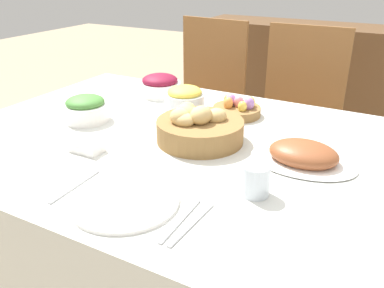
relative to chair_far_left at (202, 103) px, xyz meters
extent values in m
cube|color=silver|center=(0.51, -0.93, -0.16)|extent=(1.80, 1.14, 0.74)
cylinder|color=brown|center=(-0.22, -0.26, -0.30)|extent=(0.03, 0.03, 0.45)
cylinder|color=brown|center=(0.16, -0.30, -0.30)|extent=(0.03, 0.03, 0.45)
cylinder|color=brown|center=(-0.18, 0.13, -0.30)|extent=(0.03, 0.03, 0.45)
cylinder|color=brown|center=(0.20, 0.09, -0.30)|extent=(0.03, 0.03, 0.45)
cube|color=brown|center=(-0.01, -0.09, -0.07)|extent=(0.46, 0.46, 0.02)
cube|color=brown|center=(0.01, 0.11, 0.20)|extent=(0.42, 0.06, 0.53)
cylinder|color=brown|center=(0.36, -0.28, -0.30)|extent=(0.03, 0.03, 0.45)
cylinder|color=brown|center=(0.75, -0.28, -0.30)|extent=(0.03, 0.03, 0.45)
cylinder|color=brown|center=(0.35, 0.11, -0.30)|extent=(0.03, 0.03, 0.45)
cylinder|color=brown|center=(0.74, 0.11, -0.30)|extent=(0.03, 0.03, 0.45)
cube|color=brown|center=(0.55, -0.09, -0.07)|extent=(0.43, 0.43, 0.02)
cube|color=brown|center=(0.55, 0.12, 0.20)|extent=(0.42, 0.02, 0.53)
cube|color=brown|center=(0.35, 0.99, -0.09)|extent=(1.56, 0.44, 0.88)
cylinder|color=olive|center=(0.46, -0.90, 0.25)|extent=(0.29, 0.29, 0.07)
ellipsoid|color=tan|center=(0.50, -0.87, 0.30)|extent=(0.09, 0.09, 0.05)
ellipsoid|color=tan|center=(0.43, -0.90, 0.29)|extent=(0.08, 0.08, 0.06)
ellipsoid|color=tan|center=(0.41, -0.95, 0.30)|extent=(0.09, 0.09, 0.06)
ellipsoid|color=tan|center=(0.43, -0.96, 0.30)|extent=(0.09, 0.08, 0.05)
ellipsoid|color=tan|center=(0.41, -0.92, 0.30)|extent=(0.10, 0.10, 0.06)
ellipsoid|color=tan|center=(0.47, -0.92, 0.31)|extent=(0.08, 0.09, 0.06)
ellipsoid|color=tan|center=(0.40, -0.88, 0.30)|extent=(0.07, 0.07, 0.06)
cylinder|color=olive|center=(0.47, -0.62, 0.23)|extent=(0.18, 0.18, 0.03)
ellipsoid|color=#F29E4C|center=(0.44, -0.64, 0.26)|extent=(0.04, 0.04, 0.05)
ellipsoid|color=#B27AD1|center=(0.42, -0.60, 0.26)|extent=(0.03, 0.03, 0.04)
ellipsoid|color=#F4D151|center=(0.51, -0.59, 0.26)|extent=(0.04, 0.04, 0.04)
ellipsoid|color=pink|center=(0.47, -0.61, 0.26)|extent=(0.04, 0.04, 0.05)
ellipsoid|color=#F29E4C|center=(0.42, -0.60, 0.26)|extent=(0.04, 0.04, 0.05)
ellipsoid|color=#B27AD1|center=(0.44, -0.61, 0.27)|extent=(0.04, 0.04, 0.05)
ellipsoid|color=#B27AD1|center=(0.52, -0.62, 0.27)|extent=(0.04, 0.04, 0.05)
ellipsoid|color=#F4D151|center=(0.50, -0.65, 0.26)|extent=(0.03, 0.03, 0.04)
ellipsoid|color=white|center=(0.80, -0.90, 0.22)|extent=(0.31, 0.22, 0.01)
ellipsoid|color=brown|center=(0.80, -0.90, 0.24)|extent=(0.20, 0.15, 0.07)
cylinder|color=silver|center=(0.26, -0.66, 0.24)|extent=(0.16, 0.16, 0.06)
ellipsoid|color=#F4DB4C|center=(0.26, -0.66, 0.29)|extent=(0.14, 0.14, 0.05)
cylinder|color=white|center=(0.00, -0.94, 0.24)|extent=(0.17, 0.17, 0.06)
ellipsoid|color=#478438|center=(0.00, -0.94, 0.28)|extent=(0.14, 0.14, 0.05)
cylinder|color=white|center=(0.07, -0.54, 0.24)|extent=(0.18, 0.18, 0.06)
ellipsoid|color=maroon|center=(0.07, -0.54, 0.28)|extent=(0.16, 0.16, 0.06)
cylinder|color=white|center=(0.47, -1.33, 0.22)|extent=(0.27, 0.27, 0.01)
cube|color=#B7B7BC|center=(0.31, -1.33, 0.21)|extent=(0.02, 0.19, 0.00)
cube|color=#B7B7BC|center=(0.63, -1.33, 0.21)|extent=(0.02, 0.19, 0.00)
cube|color=#B7B7BC|center=(0.66, -1.33, 0.21)|extent=(0.02, 0.19, 0.00)
cylinder|color=silver|center=(0.74, -1.13, 0.25)|extent=(0.07, 0.07, 0.08)
cube|color=white|center=(0.19, -1.15, 0.23)|extent=(0.10, 0.06, 0.03)
camera|label=1|loc=(1.03, -2.00, 0.76)|focal=38.00mm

